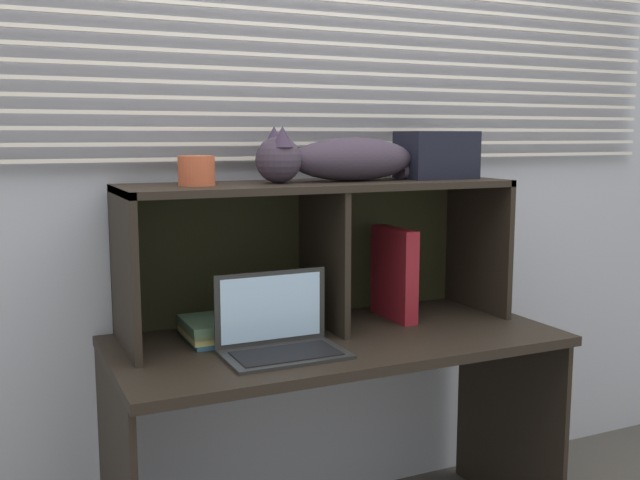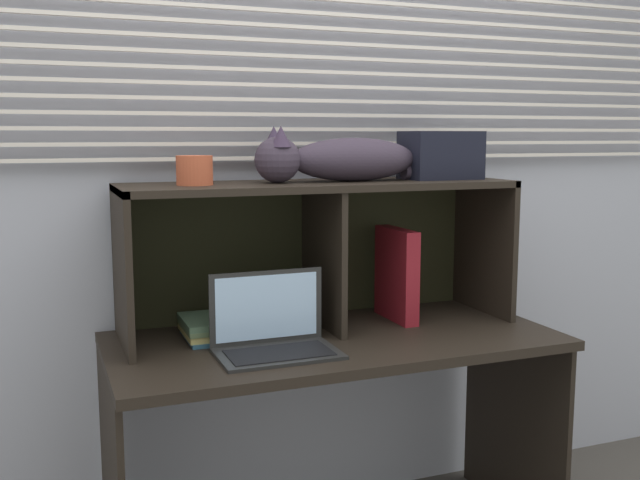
{
  "view_description": "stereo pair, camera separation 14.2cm",
  "coord_description": "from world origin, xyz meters",
  "views": [
    {
      "loc": [
        -0.96,
        -1.78,
        1.33
      ],
      "look_at": [
        0.0,
        0.31,
        1.0
      ],
      "focal_mm": 40.86,
      "sensor_mm": 36.0,
      "label": 1
    },
    {
      "loc": [
        -0.83,
        -1.83,
        1.33
      ],
      "look_at": [
        0.0,
        0.31,
        1.0
      ],
      "focal_mm": 40.86,
      "sensor_mm": 36.0,
      "label": 2
    }
  ],
  "objects": [
    {
      "name": "storage_box",
      "position": [
        0.44,
        0.31,
        1.27
      ],
      "size": [
        0.25,
        0.17,
        0.16
      ],
      "primitive_type": "cube",
      "color": "black",
      "rests_on": "hutch_shelf_unit"
    },
    {
      "name": "desk",
      "position": [
        0.0,
        0.19,
        0.57
      ],
      "size": [
        1.38,
        0.64,
        0.71
      ],
      "color": "black",
      "rests_on": "ground"
    },
    {
      "name": "laptop",
      "position": [
        -0.22,
        0.1,
        0.76
      ],
      "size": [
        0.34,
        0.22,
        0.23
      ],
      "color": "#272727",
      "rests_on": "desk"
    },
    {
      "name": "cat",
      "position": [
        0.07,
        0.31,
        1.26
      ],
      "size": [
        0.75,
        0.16,
        0.18
      ],
      "color": "#392E3D",
      "rests_on": "hutch_shelf_unit"
    },
    {
      "name": "hutch_shelf_unit",
      "position": [
        0.0,
        0.35,
        1.04
      ],
      "size": [
        1.26,
        0.37,
        0.47
      ],
      "color": "black",
      "rests_on": "desk"
    },
    {
      "name": "small_basket",
      "position": [
        -0.4,
        0.31,
        1.23
      ],
      "size": [
        0.11,
        0.11,
        0.09
      ],
      "primitive_type": "cylinder",
      "color": "#C15334",
      "rests_on": "hutch_shelf_unit"
    },
    {
      "name": "back_panel_with_blinds",
      "position": [
        0.0,
        0.55,
        1.26
      ],
      "size": [
        4.4,
        0.08,
        2.5
      ],
      "color": "#B0B2C2",
      "rests_on": "ground"
    },
    {
      "name": "binder_upright",
      "position": [
        0.28,
        0.31,
        0.87
      ],
      "size": [
        0.05,
        0.23,
        0.31
      ],
      "primitive_type": "cube",
      "color": "maroon",
      "rests_on": "desk"
    },
    {
      "name": "book_stack",
      "position": [
        -0.37,
        0.31,
        0.75
      ],
      "size": [
        0.15,
        0.21,
        0.07
      ],
      "color": "#2E5B76",
      "rests_on": "desk"
    }
  ]
}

